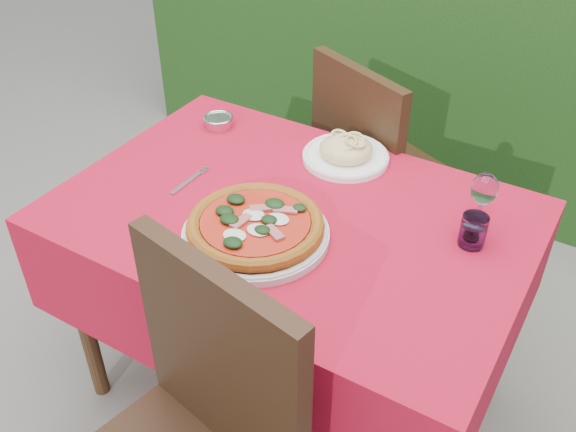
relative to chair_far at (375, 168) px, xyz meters
The scene contains 9 objects.
ground 0.82m from the chair_far, 88.52° to the right, with size 60.00×60.00×0.00m, color #615C57.
dining_table 0.61m from the chair_far, 88.52° to the right, with size 1.26×0.86×0.75m.
chair_far is the anchor object (origin of this frame).
pizza_plate 0.79m from the chair_far, 90.05° to the right, with size 0.41×0.41×0.07m.
pasta_plate 0.38m from the chair_far, 85.44° to the right, with size 0.26×0.26×0.07m.
water_glass 0.73m from the chair_far, 46.31° to the right, with size 0.07×0.07×0.09m.
wine_glass 0.71m from the chair_far, 42.55° to the right, with size 0.07×0.07×0.17m.
fork 0.75m from the chair_far, 115.10° to the right, with size 0.02×0.18×0.00m, color #B0B0B7.
steel_ramekin 0.59m from the chair_far, 141.64° to the right, with size 0.09×0.09×0.03m, color silver.
Camera 1 is at (0.71, -1.20, 1.78)m, focal length 40.00 mm.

